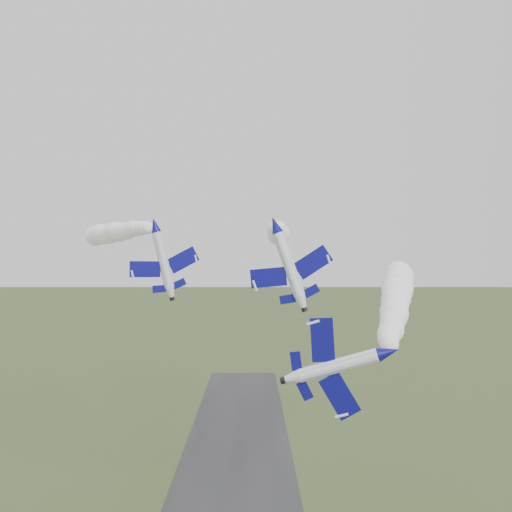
% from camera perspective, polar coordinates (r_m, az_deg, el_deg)
% --- Properties ---
extents(jet_lead, '(5.08, 11.11, 8.85)m').
position_cam_1_polar(jet_lead, '(52.54, 13.14, -9.35)').
color(jet_lead, white).
extents(smoke_trail_jet_lead, '(24.75, 78.23, 5.87)m').
position_cam_1_polar(smoke_trail_jet_lead, '(93.70, 13.86, -3.98)').
color(smoke_trail_jet_lead, white).
extents(jet_pair_left, '(9.72, 11.47, 3.53)m').
position_cam_1_polar(jet_pair_left, '(80.63, -10.07, 3.10)').
color(jet_pair_left, white).
extents(smoke_trail_jet_pair_left, '(27.15, 58.19, 4.53)m').
position_cam_1_polar(smoke_trail_jet_pair_left, '(113.49, -13.99, 2.30)').
color(smoke_trail_jet_pair_left, white).
extents(jet_pair_right, '(10.86, 13.73, 4.52)m').
position_cam_1_polar(jet_pair_right, '(77.97, 1.91, 3.17)').
color(jet_pair_right, white).
extents(smoke_trail_jet_pair_right, '(8.30, 68.18, 5.15)m').
position_cam_1_polar(smoke_trail_jet_pair_right, '(115.48, 2.15, 2.41)').
color(smoke_trail_jet_pair_right, white).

